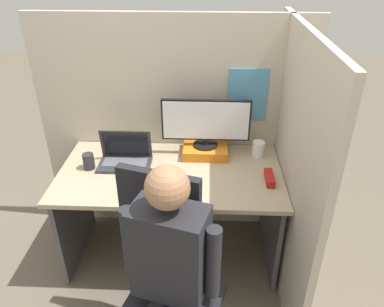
{
  "coord_description": "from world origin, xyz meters",
  "views": [
    {
      "loc": [
        0.23,
        -1.66,
        2.04
      ],
      "look_at": [
        0.15,
        0.19,
        0.98
      ],
      "focal_mm": 35.0,
      "sensor_mm": 36.0,
      "label": 1
    }
  ],
  "objects_px": {
    "laptop": "(125,158)",
    "person": "(173,273)",
    "monitor": "(206,122)",
    "paper_box": "(205,150)",
    "stapler": "(269,178)",
    "carrot_toy": "(176,190)",
    "office_chair": "(167,275)",
    "pen_cup": "(89,161)",
    "coffee_mug": "(258,149)"
  },
  "relations": [
    {
      "from": "coffee_mug",
      "to": "monitor",
      "type": "bearing_deg",
      "value": 178.16
    },
    {
      "from": "carrot_toy",
      "to": "coffee_mug",
      "type": "distance_m",
      "value": 0.71
    },
    {
      "from": "person",
      "to": "coffee_mug",
      "type": "xyz_separation_m",
      "value": [
        0.5,
        1.09,
        0.05
      ]
    },
    {
      "from": "office_chair",
      "to": "person",
      "type": "distance_m",
      "value": 0.26
    },
    {
      "from": "monitor",
      "to": "stapler",
      "type": "xyz_separation_m",
      "value": [
        0.41,
        -0.33,
        -0.22
      ]
    },
    {
      "from": "monitor",
      "to": "paper_box",
      "type": "bearing_deg",
      "value": -90.0
    },
    {
      "from": "monitor",
      "to": "carrot_toy",
      "type": "xyz_separation_m",
      "value": [
        -0.16,
        -0.49,
        -0.22
      ]
    },
    {
      "from": "laptop",
      "to": "stapler",
      "type": "height_order",
      "value": "laptop"
    },
    {
      "from": "monitor",
      "to": "office_chair",
      "type": "relative_size",
      "value": 0.56
    },
    {
      "from": "coffee_mug",
      "to": "pen_cup",
      "type": "distance_m",
      "value": 1.15
    },
    {
      "from": "carrot_toy",
      "to": "office_chair",
      "type": "height_order",
      "value": "office_chair"
    },
    {
      "from": "person",
      "to": "pen_cup",
      "type": "distance_m",
      "value": 1.07
    },
    {
      "from": "laptop",
      "to": "person",
      "type": "distance_m",
      "value": 1.02
    },
    {
      "from": "laptop",
      "to": "coffee_mug",
      "type": "distance_m",
      "value": 0.91
    },
    {
      "from": "laptop",
      "to": "person",
      "type": "bearing_deg",
      "value": -66.76
    },
    {
      "from": "carrot_toy",
      "to": "office_chair",
      "type": "bearing_deg",
      "value": -91.81
    },
    {
      "from": "carrot_toy",
      "to": "pen_cup",
      "type": "xyz_separation_m",
      "value": [
        -0.6,
        0.26,
        0.03
      ]
    },
    {
      "from": "paper_box",
      "to": "carrot_toy",
      "type": "bearing_deg",
      "value": -108.84
    },
    {
      "from": "person",
      "to": "coffee_mug",
      "type": "bearing_deg",
      "value": 65.29
    },
    {
      "from": "laptop",
      "to": "person",
      "type": "height_order",
      "value": "person"
    },
    {
      "from": "paper_box",
      "to": "coffee_mug",
      "type": "bearing_deg",
      "value": -1.4
    },
    {
      "from": "paper_box",
      "to": "carrot_toy",
      "type": "relative_size",
      "value": 2.26
    },
    {
      "from": "paper_box",
      "to": "pen_cup",
      "type": "height_order",
      "value": "pen_cup"
    },
    {
      "from": "monitor",
      "to": "coffee_mug",
      "type": "bearing_deg",
      "value": -1.84
    },
    {
      "from": "person",
      "to": "carrot_toy",
      "type": "bearing_deg",
      "value": 93.02
    },
    {
      "from": "paper_box",
      "to": "stapler",
      "type": "distance_m",
      "value": 0.52
    },
    {
      "from": "stapler",
      "to": "person",
      "type": "height_order",
      "value": "person"
    },
    {
      "from": "monitor",
      "to": "office_chair",
      "type": "xyz_separation_m",
      "value": [
        -0.18,
        -0.94,
        -0.44
      ]
    },
    {
      "from": "laptop",
      "to": "coffee_mug",
      "type": "relative_size",
      "value": 3.16
    },
    {
      "from": "laptop",
      "to": "carrot_toy",
      "type": "distance_m",
      "value": 0.49
    },
    {
      "from": "coffee_mug",
      "to": "pen_cup",
      "type": "relative_size",
      "value": 1.02
    },
    {
      "from": "monitor",
      "to": "coffee_mug",
      "type": "distance_m",
      "value": 0.41
    },
    {
      "from": "laptop",
      "to": "stapler",
      "type": "relative_size",
      "value": 2.07
    },
    {
      "from": "stapler",
      "to": "coffee_mug",
      "type": "bearing_deg",
      "value": 96.95
    },
    {
      "from": "stapler",
      "to": "pen_cup",
      "type": "bearing_deg",
      "value": 175.13
    },
    {
      "from": "office_chair",
      "to": "person",
      "type": "height_order",
      "value": "person"
    },
    {
      "from": "monitor",
      "to": "laptop",
      "type": "bearing_deg",
      "value": -163.13
    },
    {
      "from": "stapler",
      "to": "pen_cup",
      "type": "xyz_separation_m",
      "value": [
        -1.17,
        0.1,
        0.03
      ]
    },
    {
      "from": "monitor",
      "to": "person",
      "type": "distance_m",
      "value": 1.13
    },
    {
      "from": "paper_box",
      "to": "person",
      "type": "height_order",
      "value": "person"
    },
    {
      "from": "monitor",
      "to": "coffee_mug",
      "type": "relative_size",
      "value": 5.51
    },
    {
      "from": "paper_box",
      "to": "stapler",
      "type": "bearing_deg",
      "value": -38.7
    },
    {
      "from": "monitor",
      "to": "pen_cup",
      "type": "relative_size",
      "value": 5.62
    },
    {
      "from": "laptop",
      "to": "office_chair",
      "type": "distance_m",
      "value": 0.89
    },
    {
      "from": "paper_box",
      "to": "laptop",
      "type": "height_order",
      "value": "laptop"
    },
    {
      "from": "laptop",
      "to": "carrot_toy",
      "type": "xyz_separation_m",
      "value": [
        0.37,
        -0.32,
        -0.02
      ]
    },
    {
      "from": "laptop",
      "to": "carrot_toy",
      "type": "height_order",
      "value": "laptop"
    },
    {
      "from": "carrot_toy",
      "to": "laptop",
      "type": "bearing_deg",
      "value": 138.71
    },
    {
      "from": "paper_box",
      "to": "stapler",
      "type": "height_order",
      "value": "paper_box"
    },
    {
      "from": "paper_box",
      "to": "carrot_toy",
      "type": "xyz_separation_m",
      "value": [
        -0.16,
        -0.48,
        -0.01
      ]
    }
  ]
}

